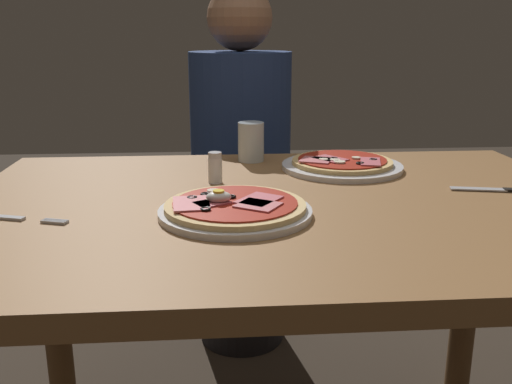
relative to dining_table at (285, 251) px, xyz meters
The scene contains 8 objects.
dining_table is the anchor object (origin of this frame).
pizza_foreground 0.18m from the dining_table, 139.84° to the right, with size 0.27×0.27×0.05m.
pizza_across_left 0.32m from the dining_table, 56.19° to the left, with size 0.28×0.28×0.03m.
water_glass_near 0.39m from the dining_table, 96.81° to the left, with size 0.07×0.07×0.10m.
fork 0.49m from the dining_table, behind, with size 0.15×0.06×0.00m.
knife 0.47m from the dining_table, ahead, with size 0.19×0.06×0.01m.
salt_shaker 0.24m from the dining_table, 132.92° to the left, with size 0.03×0.03×0.07m.
diner_person 0.76m from the dining_table, 93.67° to the left, with size 0.32×0.32×1.18m.
Camera 1 is at (-0.14, -1.04, 1.04)m, focal length 39.80 mm.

